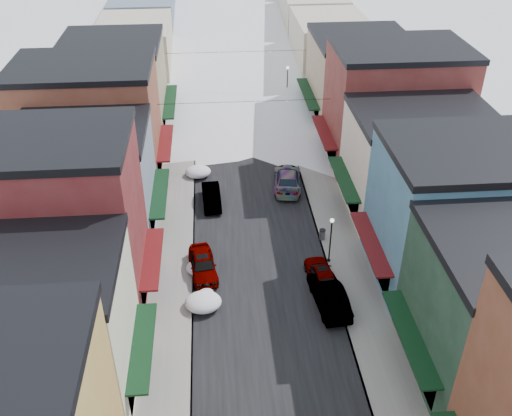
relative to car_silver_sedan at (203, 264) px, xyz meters
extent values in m
cube|color=black|center=(4.30, 37.45, -0.78)|extent=(10.00, 160.00, 0.01)
cube|color=gray|center=(-2.30, 37.45, -0.71)|extent=(3.20, 160.00, 0.15)
cube|color=gray|center=(10.90, 37.45, -0.71)|extent=(3.20, 160.00, 0.15)
cube|color=slate|center=(-0.75, 37.45, -0.71)|extent=(0.10, 160.00, 0.15)
cube|color=slate|center=(9.35, 37.45, -0.71)|extent=(0.10, 160.00, 0.15)
cube|color=#F0E8C1|center=(-8.90, -10.05, 3.71)|extent=(10.00, 8.00, 9.00)
cube|color=black|center=(-8.90, -10.05, 8.46)|extent=(10.20, 8.20, 0.50)
cube|color=black|center=(-3.30, -10.05, 2.41)|extent=(1.20, 6.80, 0.15)
cube|color=maroon|center=(-9.40, -2.05, 5.21)|extent=(11.00, 8.00, 12.00)
cube|color=black|center=(-9.40, -2.05, 11.46)|extent=(11.20, 8.20, 0.50)
cube|color=#5D1011|center=(-3.30, -2.05, 2.41)|extent=(1.20, 6.80, 0.15)
cube|color=gray|center=(-8.90, 6.45, 3.46)|extent=(10.00, 9.00, 8.50)
cube|color=black|center=(-8.90, 6.45, 7.96)|extent=(10.20, 9.20, 0.50)
cube|color=black|center=(-3.30, 6.45, 2.41)|extent=(1.20, 7.65, 0.15)
cube|color=brown|center=(-9.90, 15.45, 4.46)|extent=(12.00, 9.00, 10.50)
cube|color=black|center=(-9.90, 15.45, 9.96)|extent=(12.20, 9.20, 0.50)
cube|color=#5D1011|center=(-3.30, 15.45, 2.41)|extent=(1.20, 7.65, 0.15)
cube|color=#91835F|center=(-8.90, 25.45, 3.96)|extent=(10.00, 11.00, 9.50)
cube|color=black|center=(-8.90, 25.45, 8.96)|extent=(10.20, 11.20, 0.50)
cube|color=black|center=(-3.30, 25.45, 2.41)|extent=(1.20, 9.35, 0.15)
cube|color=#1A3725|center=(17.50, -10.55, 3.71)|extent=(10.00, 9.00, 9.00)
cube|color=black|center=(11.90, -10.55, 2.41)|extent=(1.20, 7.65, 0.15)
cube|color=teal|center=(17.50, -1.55, 4.21)|extent=(10.00, 9.00, 10.00)
cube|color=black|center=(17.50, -1.55, 9.46)|extent=(10.20, 9.20, 0.50)
cube|color=#5D1011|center=(11.90, -1.55, 2.41)|extent=(1.20, 7.65, 0.15)
cube|color=beige|center=(18.00, 7.45, 3.46)|extent=(11.00, 9.00, 8.50)
cube|color=black|center=(18.00, 7.45, 7.96)|extent=(11.20, 9.20, 0.50)
cube|color=black|center=(11.90, 7.45, 2.41)|extent=(1.20, 7.65, 0.15)
cube|color=maroon|center=(18.50, 16.45, 4.71)|extent=(12.00, 9.00, 11.00)
cube|color=black|center=(18.50, 16.45, 10.46)|extent=(12.20, 9.20, 0.50)
cube|color=#5D1011|center=(11.90, 16.45, 2.41)|extent=(1.20, 7.65, 0.15)
cube|color=tan|center=(17.50, 26.45, 3.71)|extent=(10.00, 11.00, 9.00)
cube|color=black|center=(17.50, 26.45, 8.46)|extent=(10.20, 11.20, 0.50)
cube|color=black|center=(11.90, 26.45, 2.41)|extent=(1.20, 9.35, 0.15)
cube|color=gray|center=(-8.20, 39.45, 3.21)|extent=(9.00, 13.00, 8.00)
cube|color=gray|center=(16.80, 39.45, 3.21)|extent=(9.00, 13.00, 8.00)
cube|color=gray|center=(-8.20, 53.45, 3.21)|extent=(9.00, 13.00, 8.00)
cube|color=gray|center=(16.80, 53.45, 3.21)|extent=(9.00, 13.00, 8.00)
cube|color=gray|center=(-8.20, 67.45, 3.21)|extent=(9.00, 13.00, 8.00)
cylinder|color=black|center=(4.30, 17.45, 5.41)|extent=(16.40, 0.04, 0.04)
cylinder|color=black|center=(4.30, 32.45, 5.41)|extent=(16.40, 0.04, 0.04)
imported|color=#9A9EA2|center=(0.00, 0.00, 0.00)|extent=(2.44, 4.83, 1.58)
imported|color=black|center=(0.80, 9.50, -0.06)|extent=(1.76, 4.47, 1.45)
imported|color=gray|center=(0.00, 28.11, -0.05)|extent=(2.67, 5.27, 1.47)
imported|color=black|center=(8.60, -4.16, 0.06)|extent=(2.35, 5.34, 1.70)
imported|color=#909298|center=(8.53, -1.76, -0.05)|extent=(2.23, 4.52, 1.48)
imported|color=black|center=(7.80, 11.82, 0.07)|extent=(3.12, 6.18, 1.72)
imported|color=#A1A5AA|center=(2.43, 33.99, 0.02)|extent=(2.12, 4.82, 1.61)
imported|color=white|center=(4.90, 46.57, -0.04)|extent=(2.90, 5.54, 1.49)
cylinder|color=#585B5D|center=(9.50, 3.31, -0.23)|extent=(0.48, 0.48, 0.82)
cylinder|color=black|center=(9.50, 3.31, 0.20)|extent=(0.51, 0.51, 0.05)
cylinder|color=black|center=(9.50, 0.47, -0.59)|extent=(0.27, 0.27, 0.09)
cylinder|color=black|center=(9.50, 0.47, 1.14)|extent=(0.11, 0.11, 3.56)
sphere|color=white|center=(9.50, 0.47, 3.06)|extent=(0.32, 0.32, 0.32)
cylinder|color=black|center=(10.31, 31.80, -0.59)|extent=(0.30, 0.30, 0.10)
cylinder|color=black|center=(10.31, 31.80, 1.39)|extent=(0.12, 0.12, 4.05)
sphere|color=white|center=(10.31, 31.80, 3.56)|extent=(0.36, 0.36, 0.36)
ellipsoid|color=white|center=(0.00, -3.78, -0.26)|extent=(2.52, 2.13, 1.07)
ellipsoid|color=white|center=(0.20, -2.58, -0.52)|extent=(1.08, 0.97, 0.54)
ellipsoid|color=white|center=(-0.21, 0.08, -0.34)|extent=(2.10, 1.77, 0.89)
ellipsoid|color=white|center=(-0.01, 1.28, -0.56)|extent=(0.90, 0.81, 0.45)
ellipsoid|color=white|center=(-0.39, 14.44, -0.27)|extent=(2.43, 2.06, 1.03)
ellipsoid|color=white|center=(-0.19, 15.64, -0.53)|extent=(1.04, 0.94, 0.52)
camera|label=1|loc=(1.20, -33.02, 26.27)|focal=40.00mm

